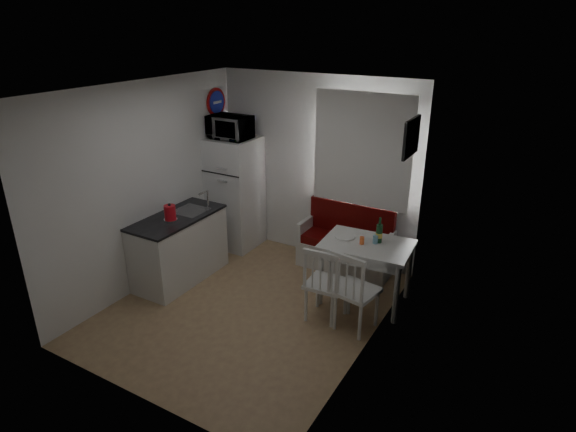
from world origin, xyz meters
name	(u,v)px	position (x,y,z in m)	size (l,w,h in m)	color
floor	(249,307)	(0.00, 0.00, 0.00)	(3.00, 3.50, 0.02)	#977350
ceiling	(241,89)	(0.00, 0.00, 2.60)	(3.00, 3.50, 0.02)	white
wall_back	(316,169)	(0.00, 1.75, 1.30)	(3.00, 0.02, 2.60)	white
wall_front	(125,275)	(0.00, -1.75, 1.30)	(3.00, 0.02, 2.60)	white
wall_left	(147,186)	(-1.50, 0.00, 1.30)	(0.02, 3.50, 2.60)	white
wall_right	(373,236)	(1.50, 0.00, 1.30)	(0.02, 3.50, 2.60)	white
window	(364,153)	(0.70, 1.72, 1.62)	(1.22, 0.06, 1.47)	silver
curtain	(362,151)	(0.70, 1.65, 1.68)	(1.35, 0.02, 1.50)	white
kitchen_counter	(180,247)	(-1.20, 0.16, 0.46)	(0.62, 1.32, 1.16)	silver
wall_sign	(217,102)	(-1.47, 1.45, 2.15)	(0.40, 0.40, 0.03)	#1C29AB
picture_frame	(411,137)	(1.48, 1.10, 2.05)	(0.04, 0.52, 0.42)	black
bench	(346,248)	(0.61, 1.51, 0.31)	(1.29, 0.50, 0.92)	silver
dining_table	(367,250)	(1.15, 0.85, 0.70)	(1.09, 0.80, 0.79)	silver
chair_left	(323,277)	(0.90, 0.18, 0.58)	(0.46, 0.44, 0.50)	silver
chair_right	(352,284)	(1.25, 0.18, 0.60)	(0.53, 0.51, 0.52)	silver
fridge	(235,193)	(-1.18, 1.40, 0.84)	(0.67, 0.67, 1.67)	white
microwave	(230,127)	(-1.18, 1.35, 1.84)	(0.59, 0.40, 0.33)	white
kettle	(170,213)	(-1.15, -0.01, 1.01)	(0.17, 0.17, 0.23)	red
wine_bottle	(379,230)	(1.25, 0.95, 0.94)	(0.08, 0.08, 0.32)	#154321
drinking_glass_orange	(362,241)	(1.10, 0.80, 0.83)	(0.05, 0.05, 0.09)	orange
drinking_glass_blue	(375,239)	(1.23, 0.90, 0.84)	(0.06, 0.06, 0.10)	#78B3CC
plate	(345,237)	(0.85, 0.87, 0.80)	(0.25, 0.25, 0.02)	white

